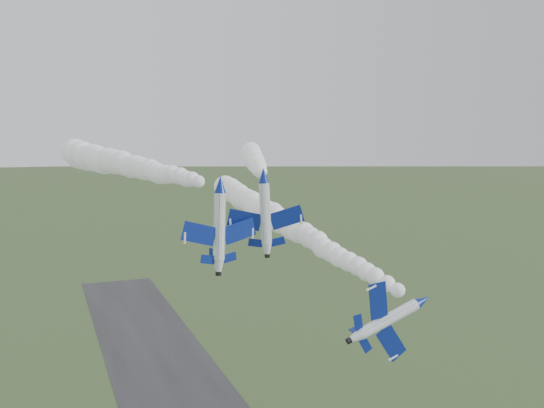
{
  "coord_description": "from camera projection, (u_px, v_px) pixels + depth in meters",
  "views": [
    {
      "loc": [
        -24.52,
        -60.82,
        53.0
      ],
      "look_at": [
        5.65,
        17.37,
        43.31
      ],
      "focal_mm": 40.0,
      "sensor_mm": 36.0,
      "label": 1
    }
  ],
  "objects": [
    {
      "name": "smoke_trail_jet_pair_right",
      "position": [
        254.0,
        159.0,
        123.41
      ],
      "size": [
        23.88,
        67.54,
        4.94
      ],
      "primitive_type": null,
      "rotation": [
        0.0,
        0.0,
        -0.28
      ],
      "color": "white"
    },
    {
      "name": "jet_pair_left",
      "position": [
        221.0,
        184.0,
        82.68
      ],
      "size": [
        11.76,
        13.74,
        3.44
      ],
      "rotation": [
        0.0,
        0.04,
        0.25
      ],
      "color": "white"
    },
    {
      "name": "smoke_trail_jet_lead",
      "position": [
        284.0,
        222.0,
        107.0
      ],
      "size": [
        6.96,
        79.64,
        5.29
      ],
      "primitive_type": null,
      "rotation": [
        0.0,
        0.0,
        0.02
      ],
      "color": "white"
    },
    {
      "name": "jet_lead",
      "position": [
        423.0,
        301.0,
        68.22
      ],
      "size": [
        3.74,
        11.26,
        8.79
      ],
      "rotation": [
        0.0,
        1.22,
        0.02
      ],
      "color": "white"
    },
    {
      "name": "jet_pair_right",
      "position": [
        264.0,
        175.0,
        86.03
      ],
      "size": [
        11.04,
        12.86,
        3.24
      ],
      "rotation": [
        0.0,
        -0.05,
        -0.28
      ],
      "color": "white"
    },
    {
      "name": "smoke_trail_jet_pair_left",
      "position": [
        124.0,
        164.0,
        111.21
      ],
      "size": [
        21.57,
        63.59,
        5.93
      ],
      "primitive_type": null,
      "rotation": [
        0.0,
        0.0,
        0.25
      ],
      "color": "white"
    }
  ]
}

